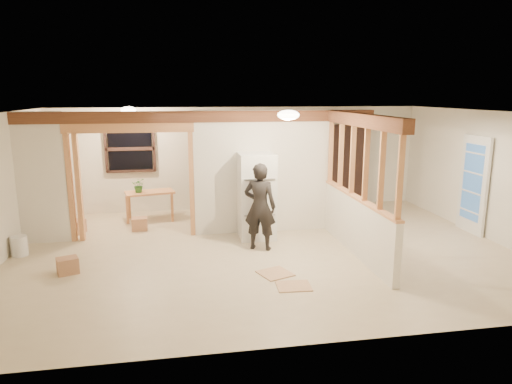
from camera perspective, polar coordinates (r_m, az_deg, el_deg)
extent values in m
cube|color=#C7B494|center=(8.45, 1.00, -7.33)|extent=(9.00, 6.50, 0.01)
cube|color=white|center=(7.97, 1.07, 9.90)|extent=(9.00, 6.50, 0.01)
cube|color=silver|center=(11.28, -2.06, 4.21)|extent=(9.00, 0.01, 2.50)
cube|color=silver|center=(5.06, 7.98, -6.03)|extent=(9.00, 0.01, 2.50)
cube|color=silver|center=(9.98, 27.35, 1.78)|extent=(0.01, 6.50, 2.50)
cube|color=silver|center=(9.51, -25.21, 1.53)|extent=(0.90, 0.12, 2.50)
cube|color=silver|center=(9.31, 0.86, 2.50)|extent=(2.80, 0.12, 2.50)
cube|color=tan|center=(9.23, -15.22, 1.03)|extent=(2.46, 0.14, 2.20)
cube|color=brown|center=(9.04, -6.71, 9.34)|extent=(7.00, 0.18, 0.22)
cube|color=brown|center=(8.05, 13.01, 8.76)|extent=(0.18, 3.30, 0.22)
cube|color=silver|center=(8.37, 12.39, -4.18)|extent=(0.12, 3.20, 1.00)
cube|color=tan|center=(8.12, 12.77, 3.69)|extent=(0.14, 3.20, 1.32)
cube|color=black|center=(11.12, -15.47, 5.22)|extent=(1.12, 0.10, 1.10)
cube|color=white|center=(10.29, 25.53, 0.82)|extent=(0.12, 0.86, 2.00)
ellipsoid|color=#FFEABF|center=(7.54, 4.07, 9.59)|extent=(0.36, 0.36, 0.16)
ellipsoid|color=#FFEABF|center=(10.18, -15.67, 9.86)|extent=(0.32, 0.32, 0.14)
ellipsoid|color=#FFD88C|center=(9.46, -12.93, 8.02)|extent=(0.07, 0.07, 0.07)
cube|color=silver|center=(8.97, 0.07, -0.51)|extent=(0.70, 0.68, 1.69)
imported|color=black|center=(8.30, 0.49, -1.84)|extent=(0.69, 0.59, 1.61)
cube|color=tan|center=(10.60, -13.06, -1.68)|extent=(1.14, 0.74, 0.67)
imported|color=#255324|center=(10.44, -14.42, 0.82)|extent=(0.30, 0.26, 0.32)
cylinder|color=#A40E08|center=(11.10, -23.13, -2.06)|extent=(0.55, 0.55, 0.54)
cube|color=black|center=(11.75, 11.29, 3.23)|extent=(1.03, 0.34, 2.07)
cylinder|color=white|center=(9.15, -27.48, -6.01)|extent=(0.33, 0.33, 0.36)
cube|color=#AA7552|center=(9.93, -14.34, -3.87)|extent=(0.31, 0.27, 0.27)
cube|color=#AA7552|center=(10.11, -21.55, -4.06)|extent=(0.39, 0.39, 0.28)
cube|color=#AA7552|center=(7.98, -22.48, -8.49)|extent=(0.39, 0.35, 0.26)
cube|color=tan|center=(7.41, 2.41, -10.13)|extent=(0.61, 0.61, 0.02)
cube|color=tan|center=(6.97, 4.74, -11.65)|extent=(0.53, 0.43, 0.02)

